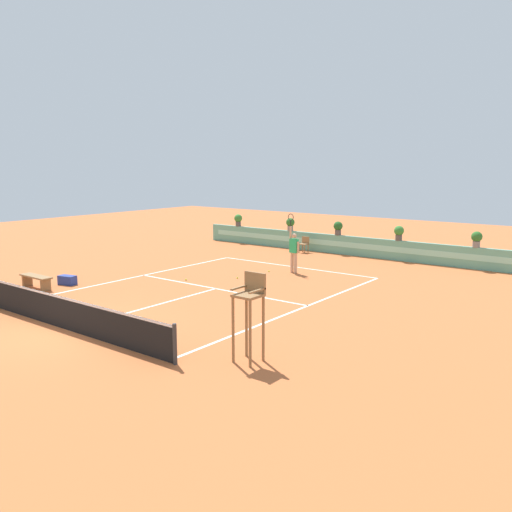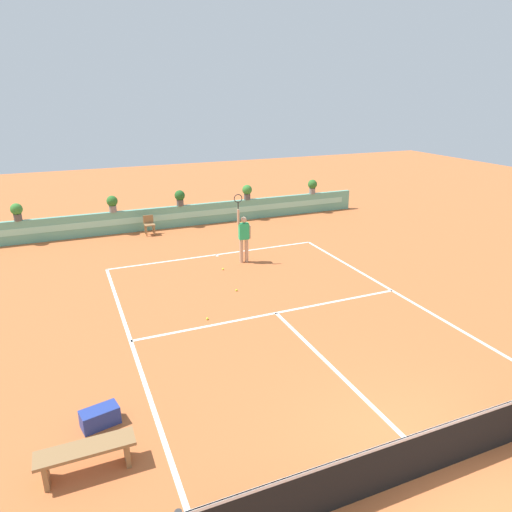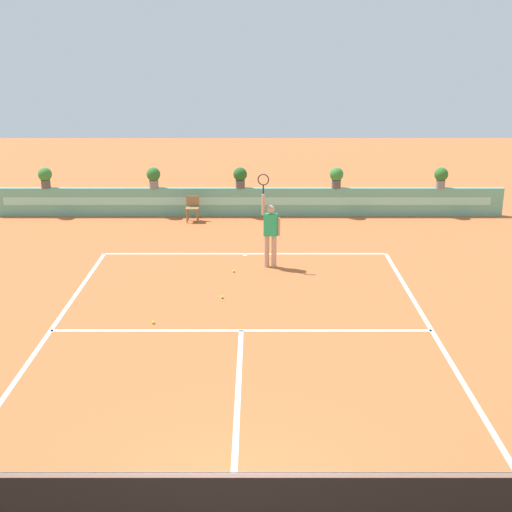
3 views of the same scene
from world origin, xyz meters
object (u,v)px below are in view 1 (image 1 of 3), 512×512
at_px(tennis_ball_near_baseline, 269,271).
at_px(potted_plant_centre, 338,227).
at_px(tennis_ball_by_sideline, 186,280).
at_px(potted_plant_far_right, 477,238).
at_px(umpire_chair, 250,307).
at_px(bench_courtside, 36,279).
at_px(potted_plant_left, 290,224).
at_px(potted_plant_far_left, 238,219).
at_px(gear_bag, 67,280).
at_px(ball_kid_chair, 304,244).
at_px(tennis_ball_mid_court, 237,278).
at_px(tennis_player, 294,249).
at_px(potted_plant_right, 399,232).

height_order(tennis_ball_near_baseline, potted_plant_centre, potted_plant_centre).
bearing_deg(tennis_ball_by_sideline, potted_plant_far_right, 47.81).
height_order(umpire_chair, potted_plant_centre, umpire_chair).
height_order(bench_courtside, potted_plant_left, potted_plant_left).
xyz_separation_m(bench_courtside, potted_plant_left, (2.18, 14.13, 1.04)).
bearing_deg(bench_courtside, potted_plant_far_left, 96.46).
xyz_separation_m(tennis_ball_by_sideline, potted_plant_left, (-1.30, 9.62, 1.38)).
relative_size(potted_plant_far_right, potted_plant_far_left, 1.00).
distance_m(gear_bag, potted_plant_far_right, 17.66).
height_order(ball_kid_chair, tennis_ball_mid_court, ball_kid_chair).
xyz_separation_m(bench_courtside, potted_plant_far_right, (12.20, 14.13, 1.04)).
xyz_separation_m(tennis_player, potted_plant_centre, (-0.94, 5.67, 0.36)).
distance_m(ball_kid_chair, potted_plant_right, 5.12).
distance_m(ball_kid_chair, potted_plant_far_left, 5.31).
height_order(gear_bag, potted_plant_right, potted_plant_right).
height_order(umpire_chair, bench_courtside, umpire_chair).
xyz_separation_m(gear_bag, tennis_ball_mid_court, (4.63, 4.91, -0.15)).
bearing_deg(tennis_ball_near_baseline, gear_bag, -125.27).
distance_m(tennis_ball_mid_court, tennis_ball_by_sideline, 2.11).
height_order(tennis_ball_near_baseline, tennis_ball_by_sideline, same).
distance_m(umpire_chair, tennis_ball_near_baseline, 10.85).
bearing_deg(potted_plant_right, tennis_ball_near_baseline, -119.01).
distance_m(bench_courtside, gear_bag, 1.19).
relative_size(gear_bag, potted_plant_far_left, 0.97).
xyz_separation_m(ball_kid_chair, potted_plant_left, (-1.40, 0.73, 0.93)).
xyz_separation_m(potted_plant_left, potted_plant_far_left, (-3.78, 0.00, 0.00)).
xyz_separation_m(tennis_ball_by_sideline, potted_plant_centre, (1.72, 9.62, 1.38)).
xyz_separation_m(tennis_ball_mid_court, tennis_ball_by_sideline, (-1.45, -1.54, 0.00)).
distance_m(potted_plant_right, potted_plant_far_left, 10.16).
bearing_deg(ball_kid_chair, potted_plant_far_left, 171.96).
xyz_separation_m(potted_plant_centre, potted_plant_right, (3.36, 0.00, 0.00)).
height_order(tennis_player, potted_plant_far_right, tennis_player).
relative_size(tennis_player, tennis_ball_near_baseline, 38.01).
bearing_deg(tennis_ball_mid_court, potted_plant_centre, 88.10).
distance_m(umpire_chair, tennis_ball_by_sideline, 9.48).
height_order(umpire_chair, tennis_player, tennis_player).
bearing_deg(ball_kid_chair, tennis_ball_mid_court, -79.56).
distance_m(tennis_ball_near_baseline, tennis_ball_by_sideline, 3.86).
relative_size(potted_plant_left, potted_plant_far_right, 1.00).
bearing_deg(bench_courtside, tennis_ball_mid_court, 50.77).
relative_size(bench_courtside, potted_plant_far_left, 2.21).
distance_m(bench_courtside, potted_plant_far_left, 14.25).
xyz_separation_m(umpire_chair, tennis_ball_by_sideline, (-7.61, 5.51, -1.31)).
bearing_deg(potted_plant_centre, umpire_chair, -68.72).
bearing_deg(tennis_ball_mid_court, tennis_ball_near_baseline, 83.60).
bearing_deg(tennis_ball_near_baseline, tennis_player, 25.55).
height_order(ball_kid_chair, potted_plant_far_left, potted_plant_far_left).
bearing_deg(tennis_player, potted_plant_far_left, 143.77).
relative_size(umpire_chair, potted_plant_far_left, 2.96).
relative_size(tennis_player, potted_plant_centre, 3.57).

